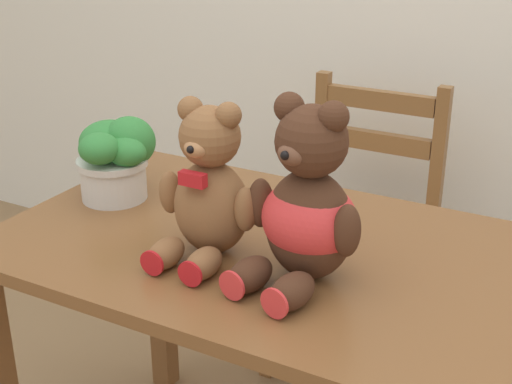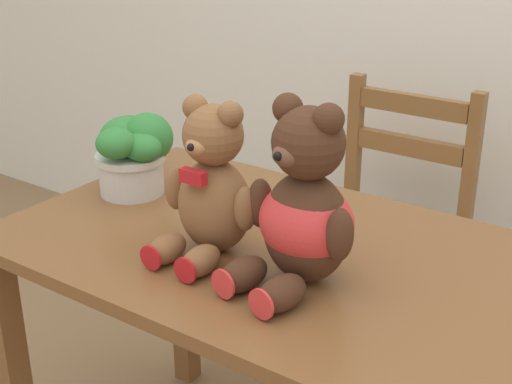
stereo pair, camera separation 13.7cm
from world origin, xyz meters
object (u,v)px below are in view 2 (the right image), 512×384
object	(u,v)px
wooden_chair_behind	(385,235)
teddy_bear_right	(302,211)
teddy_bear_left	(211,189)
potted_plant	(133,150)

from	to	relation	value
wooden_chair_behind	teddy_bear_right	xyz separation A→B (m)	(0.19, -0.83, 0.44)
teddy_bear_left	wooden_chair_behind	bearing A→B (deg)	-91.05
potted_plant	teddy_bear_left	bearing A→B (deg)	-22.00
wooden_chair_behind	potted_plant	world-z (taller)	potted_plant
teddy_bear_right	wooden_chair_behind	bearing A→B (deg)	-66.76
teddy_bear_left	teddy_bear_right	xyz separation A→B (m)	(0.21, 0.00, 0.00)
teddy_bear_left	potted_plant	size ratio (longest dim) A/B	1.58
teddy_bear_right	potted_plant	xyz separation A→B (m)	(-0.56, 0.14, -0.03)
wooden_chair_behind	teddy_bear_right	world-z (taller)	teddy_bear_right
potted_plant	wooden_chair_behind	bearing A→B (deg)	61.80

